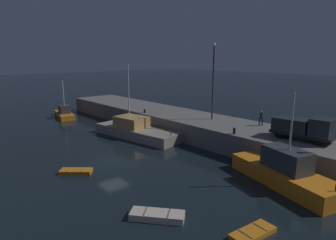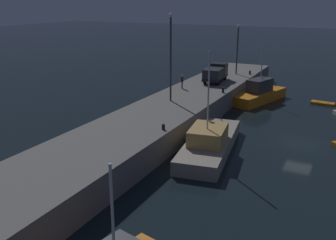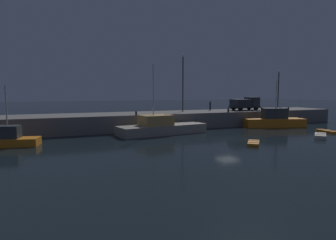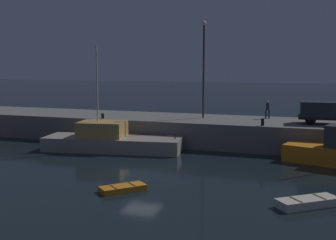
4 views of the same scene
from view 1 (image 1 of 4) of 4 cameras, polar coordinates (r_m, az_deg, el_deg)
name	(u,v)px [view 1 (image 1 of 4)]	position (r m, az deg, el deg)	size (l,w,h in m)	color
ground_plane	(113,161)	(30.01, -10.61, -7.83)	(320.00, 320.00, 0.00)	black
pier_quay	(204,128)	(38.01, 6.97, -1.55)	(58.27, 7.68, 2.39)	slate
fishing_trawler_red	(136,130)	(38.13, -6.25, -1.93)	(12.58, 5.46, 9.22)	gray
fishing_boat_blue	(284,172)	(25.82, 21.59, -9.38)	(10.11, 5.70, 7.56)	orange
fishing_boat_white	(64,113)	(53.02, -19.40, 1.24)	(7.43, 3.71, 6.33)	orange
dinghy_orange_near	(76,171)	(27.84, -17.37, -9.45)	(2.68, 2.81, 0.37)	orange
rowboat_white_mid	(157,216)	(19.77, -2.10, -18.00)	(3.44, 3.11, 0.50)	beige
dinghy_red_small	(253,233)	(18.96, 16.08, -20.24)	(1.50, 3.03, 0.33)	orange
lamp_post_west	(213,76)	(37.05, 8.74, 8.36)	(0.44, 0.44, 9.39)	#38383D
utility_truck	(304,127)	(30.62, 24.73, -1.30)	(5.76, 2.58, 2.31)	black
dockworker	(261,117)	(35.27, 17.57, 0.52)	(0.43, 0.43, 1.74)	black
bollard_west	(145,111)	(41.66, -4.55, 1.74)	(0.28, 0.28, 0.49)	black
bollard_east	(234,131)	(30.95, 12.69, -2.07)	(0.28, 0.28, 0.63)	black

